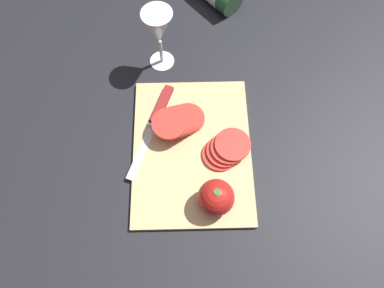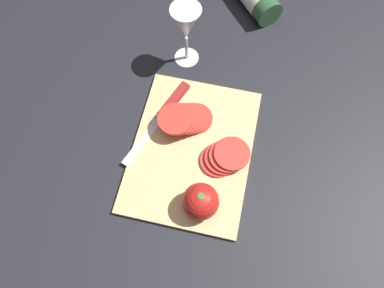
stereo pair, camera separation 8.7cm
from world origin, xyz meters
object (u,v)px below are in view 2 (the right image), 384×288
object	(u,v)px
wine_glass	(186,26)
knife	(169,106)
tomato_slice_stack_near	(186,119)
tomato_slice_stack_far	(225,157)
whole_tomato	(201,201)

from	to	relation	value
wine_glass	knife	xyz separation A→B (m)	(-0.17, 0.01, -0.11)
tomato_slice_stack_near	tomato_slice_stack_far	world-z (taller)	tomato_slice_stack_near
wine_glass	knife	size ratio (longest dim) A/B	0.70
wine_glass	whole_tomato	distance (m)	0.43
wine_glass	tomato_slice_stack_near	world-z (taller)	wine_glass
knife	tomato_slice_stack_near	size ratio (longest dim) A/B	1.98
whole_tomato	tomato_slice_stack_far	xyz separation A→B (m)	(0.12, -0.03, -0.03)
knife	tomato_slice_stack_far	distance (m)	0.20
wine_glass	knife	world-z (taller)	wine_glass
wine_glass	tomato_slice_stack_far	bearing A→B (deg)	-150.57
wine_glass	tomato_slice_stack_far	world-z (taller)	wine_glass
whole_tomato	knife	bearing A→B (deg)	29.41
whole_tomato	tomato_slice_stack_near	bearing A→B (deg)	21.91
whole_tomato	knife	world-z (taller)	whole_tomato
wine_glass	tomato_slice_stack_far	size ratio (longest dim) A/B	1.57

